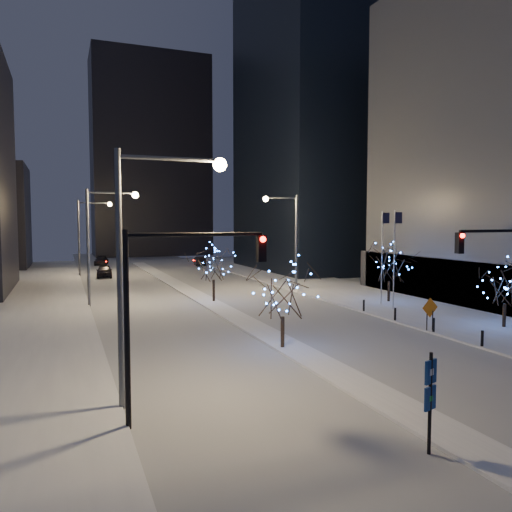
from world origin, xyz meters
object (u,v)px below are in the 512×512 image
car_near (104,271)px  car_far (101,261)px  car_mid (200,261)px  holiday_tree_plaza_near (505,283)px  street_lamp_w_far (87,227)px  traffic_signal_west (171,292)px  holiday_tree_median_near (283,290)px  street_lamp_w_mid (101,230)px  holiday_tree_plaza_far (389,264)px  construction_sign (430,311)px  street_lamp_w_near (147,241)px  wayfinding_sign (430,392)px  street_lamp_east (288,229)px  holiday_tree_median_far (214,263)px

car_near → car_far: 19.39m
car_mid → holiday_tree_plaza_near: size_ratio=0.96×
street_lamp_w_far → car_far: size_ratio=1.99×
traffic_signal_west → car_mid: (17.44, 62.22, -4.01)m
holiday_tree_median_near → car_mid: bearing=80.1°
street_lamp_w_mid → traffic_signal_west: 27.06m
holiday_tree_median_near → holiday_tree_plaza_near: 16.21m
holiday_tree_plaza_far → street_lamp_w_mid: bearing=162.3°
car_far → construction_sign: (16.36, -60.44, 0.71)m
street_lamp_w_near → street_lamp_w_mid: same height
street_lamp_w_near → street_lamp_w_far: size_ratio=1.00×
wayfinding_sign → street_lamp_w_near: bearing=115.9°
car_near → wayfinding_sign: size_ratio=1.47×
street_lamp_w_far → traffic_signal_west: 52.04m
car_far → construction_sign: 62.62m
street_lamp_w_near → street_lamp_east: 33.85m
street_lamp_w_mid → wayfinding_sign: 33.49m
traffic_signal_west → construction_sign: bearing=24.4°
street_lamp_w_mid → street_lamp_w_far: bearing=90.0°
car_mid → holiday_tree_median_near: 55.13m
car_near → construction_sign: 44.59m
street_lamp_w_mid → street_lamp_w_far: size_ratio=1.00×
traffic_signal_west → street_lamp_w_near: bearing=104.0°
street_lamp_w_near → car_near: bearing=87.7°
car_near → holiday_tree_median_near: (6.56, -41.58, 2.62)m
holiday_tree_plaza_near → holiday_tree_plaza_far: holiday_tree_plaza_far is taller
car_near → holiday_tree_plaza_near: 47.88m
street_lamp_east → car_near: size_ratio=2.10×
holiday_tree_plaza_near → holiday_tree_plaza_far: (-0.70, 11.84, 0.31)m
street_lamp_w_near → holiday_tree_plaza_near: street_lamp_w_near is taller
car_near → holiday_tree_plaza_near: size_ratio=1.01×
car_far → car_near: bearing=-84.2°
street_lamp_east → car_mid: (-1.08, 32.21, -5.70)m
street_lamp_w_far → holiday_tree_plaza_far: size_ratio=1.95×
car_near → holiday_tree_plaza_far: (22.05, -30.22, 2.64)m
wayfinding_sign → construction_sign: size_ratio=1.52×
car_mid → holiday_tree_median_far: (-8.50, -37.05, 2.79)m
street_lamp_w_near → traffic_signal_west: (0.50, -2.00, -1.74)m
holiday_tree_plaza_near → street_lamp_w_near: bearing=-167.4°
car_far → holiday_tree_plaza_near: 65.21m
street_lamp_w_far → holiday_tree_plaza_far: street_lamp_w_far is taller
wayfinding_sign → construction_sign: 18.18m
street_lamp_east → holiday_tree_median_far: (-9.58, -4.84, -2.92)m
holiday_tree_median_near → holiday_tree_plaza_far: (15.50, 11.36, 0.03)m
car_near → holiday_tree_median_far: bearing=-68.3°
wayfinding_sign → car_near: bearing=76.3°
street_lamp_w_far → construction_sign: bearing=-66.1°
street_lamp_w_far → construction_sign: size_ratio=4.68×
street_lamp_w_near → wayfinding_sign: size_ratio=3.09×
street_lamp_w_near → holiday_tree_median_near: 10.78m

